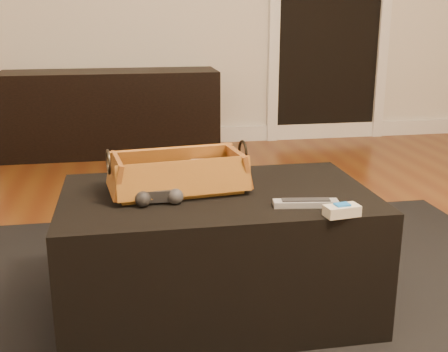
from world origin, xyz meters
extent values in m
cube|color=brown|center=(0.00, 0.00, -0.01)|extent=(5.00, 5.50, 0.01)
cube|color=white|center=(0.00, 2.73, 0.06)|extent=(5.00, 0.04, 0.12)
cube|color=black|center=(1.30, 2.73, 1.02)|extent=(0.82, 0.02, 2.00)
cube|color=white|center=(0.85, 2.72, 1.02)|extent=(0.08, 0.05, 2.05)
cube|color=white|center=(1.75, 2.72, 1.02)|extent=(0.08, 0.05, 2.05)
cube|color=black|center=(-0.40, 2.51, 0.30)|extent=(1.52, 0.45, 0.60)
cube|color=black|center=(-0.03, 0.08, 0.01)|extent=(2.60, 2.00, 0.01)
cube|color=black|center=(-0.03, 0.13, 0.22)|extent=(1.00, 0.60, 0.42)
cube|color=black|center=(-0.17, 0.15, 0.46)|extent=(0.24, 0.10, 0.02)
cube|color=tan|center=(-0.04, 0.22, 0.48)|extent=(0.13, 0.09, 0.07)
cube|color=olive|center=(-0.15, 0.17, 0.44)|extent=(0.41, 0.23, 0.02)
cube|color=#A96826|center=(-0.16, 0.27, 0.50)|extent=(0.42, 0.09, 0.11)
cube|color=#AA6E26|center=(-0.14, 0.07, 0.50)|extent=(0.42, 0.09, 0.11)
cube|color=#A95A26|center=(0.06, 0.20, 0.50)|extent=(0.06, 0.21, 0.11)
cube|color=brown|center=(-0.35, 0.15, 0.50)|extent=(0.06, 0.21, 0.11)
torus|color=black|center=(0.07, 0.20, 0.55)|extent=(0.02, 0.08, 0.08)
torus|color=#312A20|center=(-0.37, 0.14, 0.55)|extent=(0.02, 0.08, 0.08)
cube|color=black|center=(-0.22, 0.07, 0.46)|extent=(0.08, 0.06, 0.04)
sphere|color=black|center=(-0.27, 0.04, 0.46)|extent=(0.05, 0.05, 0.05)
sphere|color=#313133|center=(-0.17, 0.04, 0.46)|extent=(0.05, 0.05, 0.05)
cube|color=#A9ACB1|center=(0.21, -0.05, 0.44)|extent=(0.20, 0.07, 0.02)
cube|color=#232325|center=(0.21, -0.05, 0.45)|extent=(0.15, 0.05, 0.00)
cube|color=beige|center=(0.29, -0.14, 0.45)|extent=(0.11, 0.06, 0.03)
cube|color=blue|center=(0.29, -0.14, 0.47)|extent=(0.05, 0.04, 0.01)
camera|label=1|loc=(-0.31, -1.57, 0.99)|focal=45.00mm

